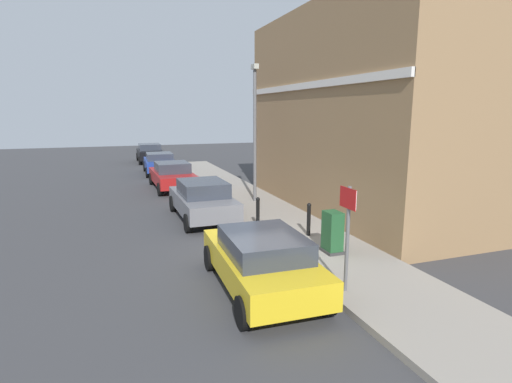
# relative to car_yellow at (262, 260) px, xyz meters

# --- Properties ---
(ground) EXTENTS (80.00, 80.00, 0.00)m
(ground) POSITION_rel_car_yellow_xyz_m (0.75, 2.17, -0.73)
(ground) COLOR #38383A
(sidewalk) EXTENTS (2.74, 30.00, 0.15)m
(sidewalk) POSITION_rel_car_yellow_xyz_m (2.58, 8.17, -0.65)
(sidewalk) COLOR gray
(sidewalk) RESTS_ON ground
(corner_building) EXTENTS (7.38, 11.53, 7.81)m
(corner_building) POSITION_rel_car_yellow_xyz_m (7.59, 5.93, 3.18)
(corner_building) COLOR olive
(corner_building) RESTS_ON ground
(car_yellow) EXTENTS (2.00, 4.15, 1.37)m
(car_yellow) POSITION_rel_car_yellow_xyz_m (0.00, 0.00, 0.00)
(car_yellow) COLOR gold
(car_yellow) RESTS_ON ground
(car_grey) EXTENTS (1.99, 4.25, 1.46)m
(car_grey) POSITION_rel_car_yellow_xyz_m (0.09, 6.55, 0.03)
(car_grey) COLOR slate
(car_grey) RESTS_ON ground
(car_red) EXTENTS (2.06, 4.44, 1.40)m
(car_red) POSITION_rel_car_yellow_xyz_m (-0.11, 13.06, -0.01)
(car_red) COLOR maroon
(car_red) RESTS_ON ground
(car_blue) EXTENTS (2.01, 4.04, 1.36)m
(car_blue) POSITION_rel_car_yellow_xyz_m (-0.13, 18.62, -0.00)
(car_blue) COLOR navy
(car_blue) RESTS_ON ground
(car_black) EXTENTS (1.96, 4.01, 1.46)m
(car_black) POSITION_rel_car_yellow_xyz_m (-0.14, 25.14, 0.04)
(car_black) COLOR black
(car_black) RESTS_ON ground
(utility_cabinet) EXTENTS (0.46, 0.61, 1.15)m
(utility_cabinet) POSITION_rel_car_yellow_xyz_m (2.56, 1.33, -0.05)
(utility_cabinet) COLOR #1E4C28
(utility_cabinet) RESTS_ON sidewalk
(bollard_near_cabinet) EXTENTS (0.14, 0.14, 1.04)m
(bollard_near_cabinet) POSITION_rel_car_yellow_xyz_m (2.66, 2.95, -0.02)
(bollard_near_cabinet) COLOR black
(bollard_near_cabinet) RESTS_ON sidewalk
(bollard_far_kerb) EXTENTS (0.14, 0.14, 1.04)m
(bollard_far_kerb) POSITION_rel_car_yellow_xyz_m (1.46, 4.29, -0.02)
(bollard_far_kerb) COLOR black
(bollard_far_kerb) RESTS_ON sidewalk
(street_sign) EXTENTS (0.08, 0.60, 2.30)m
(street_sign) POSITION_rel_car_yellow_xyz_m (1.59, -0.91, 0.93)
(street_sign) COLOR #59595B
(street_sign) RESTS_ON sidewalk
(lamppost) EXTENTS (0.20, 0.44, 5.72)m
(lamppost) POSITION_rel_car_yellow_xyz_m (2.75, 8.26, 2.58)
(lamppost) COLOR #59595B
(lamppost) RESTS_ON sidewalk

